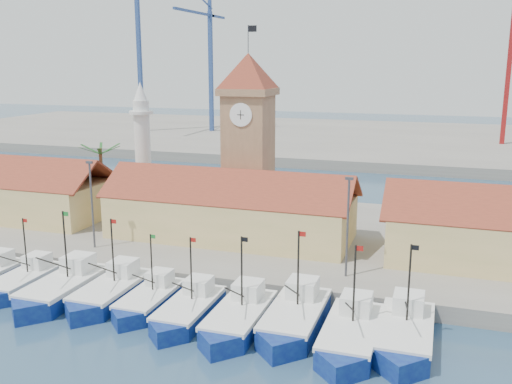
% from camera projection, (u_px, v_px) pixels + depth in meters
% --- Properties ---
extents(ground, '(400.00, 400.00, 0.00)m').
position_uv_depth(ground, '(140.00, 327.00, 44.38)').
color(ground, '#1D374E').
rests_on(ground, ground).
extents(quay, '(140.00, 32.00, 1.50)m').
position_uv_depth(quay, '(243.00, 233.00, 66.44)').
color(quay, gray).
rests_on(quay, ground).
extents(terminal, '(240.00, 80.00, 2.00)m').
position_uv_depth(terminal, '(355.00, 139.00, 146.02)').
color(terminal, gray).
rests_on(terminal, ground).
extents(boat_1, '(3.33, 9.13, 6.91)m').
position_uv_depth(boat_1, '(22.00, 283.00, 51.38)').
color(boat_1, navy).
rests_on(boat_1, ground).
extents(boat_2, '(3.93, 10.76, 8.14)m').
position_uv_depth(boat_2, '(61.00, 290.00, 49.37)').
color(boat_2, navy).
rests_on(boat_2, ground).
extents(boat_3, '(3.67, 10.05, 7.60)m').
position_uv_depth(boat_3, '(109.00, 294.00, 48.80)').
color(boat_3, navy).
rests_on(boat_3, ground).
extents(boat_4, '(3.21, 8.80, 6.66)m').
position_uv_depth(boat_4, '(148.00, 301.00, 47.45)').
color(boat_4, navy).
rests_on(boat_4, ground).
extents(boat_5, '(3.41, 9.35, 7.08)m').
position_uv_depth(boat_5, '(188.00, 312.00, 45.32)').
color(boat_5, navy).
rests_on(boat_5, ground).
extents(boat_6, '(3.68, 10.08, 7.62)m').
position_uv_depth(boat_6, '(238.00, 320.00, 43.82)').
color(boat_6, navy).
rests_on(boat_6, ground).
extents(boat_7, '(3.92, 10.73, 8.12)m').
position_uv_depth(boat_7, '(294.00, 320.00, 43.68)').
color(boat_7, navy).
rests_on(boat_7, ground).
extents(boat_8, '(3.81, 10.44, 7.90)m').
position_uv_depth(boat_8, '(350.00, 337.00, 40.94)').
color(boat_8, navy).
rests_on(boat_8, ground).
extents(boat_9, '(3.82, 10.47, 7.92)m').
position_uv_depth(boat_9, '(405.00, 337.00, 41.06)').
color(boat_9, navy).
rests_on(boat_9, ground).
extents(hall_center, '(27.04, 10.13, 7.61)m').
position_uv_depth(hall_center, '(231.00, 214.00, 62.02)').
color(hall_center, '#E7C17E').
rests_on(hall_center, quay).
extents(clock_tower, '(5.80, 5.80, 22.70)m').
position_uv_depth(clock_tower, '(248.00, 135.00, 65.81)').
color(clock_tower, '#A37954').
rests_on(clock_tower, quay).
extents(minaret, '(3.00, 3.00, 16.30)m').
position_uv_depth(minaret, '(143.00, 146.00, 72.75)').
color(minaret, silver).
rests_on(minaret, quay).
extents(palm_tree, '(5.60, 5.03, 8.39)m').
position_uv_depth(palm_tree, '(102.00, 173.00, 73.20)').
color(palm_tree, brown).
rests_on(palm_tree, quay).
extents(lamp_posts, '(80.70, 0.25, 9.03)m').
position_uv_depth(lamp_posts, '(205.00, 210.00, 53.91)').
color(lamp_posts, '#3F3F44').
rests_on(lamp_posts, quay).
extents(crane_blue_far, '(1.00, 34.17, 48.95)m').
position_uv_depth(crane_blue_far, '(135.00, 27.00, 148.45)').
color(crane_blue_far, navy).
rests_on(crane_blue_far, terminal).
extents(crane_blue_near, '(1.00, 31.14, 38.32)m').
position_uv_depth(crane_blue_near, '(209.00, 51.00, 149.99)').
color(crane_blue_near, navy).
rests_on(crane_blue_near, terminal).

